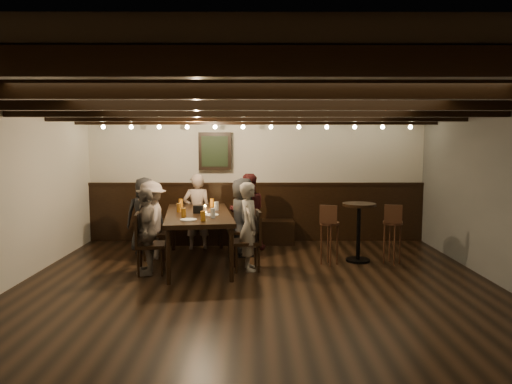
{
  "coord_description": "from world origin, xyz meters",
  "views": [
    {
      "loc": [
        -0.04,
        -5.34,
        1.88
      ],
      "look_at": [
        -0.02,
        1.3,
        1.19
      ],
      "focal_mm": 32.0,
      "sensor_mm": 36.0,
      "label": 1
    }
  ],
  "objects_px": {
    "dining_table": "(198,217)",
    "person_right_near": "(242,217)",
    "person_left_far": "(147,231)",
    "chair_right_far": "(247,252)",
    "chair_left_far": "(150,255)",
    "bar_stool_left": "(329,242)",
    "chair_left_near": "(154,243)",
    "high_top_table": "(359,223)",
    "bar_stool_right": "(392,242)",
    "chair_right_near": "(241,240)",
    "person_bench_left": "(145,215)",
    "person_bench_centre": "(197,212)",
    "person_right_far": "(249,226)",
    "person_left_near": "(152,220)",
    "person_bench_right": "(248,212)"
  },
  "relations": [
    {
      "from": "dining_table",
      "to": "person_right_near",
      "type": "xyz_separation_m",
      "value": [
        0.68,
        0.55,
        -0.09
      ]
    },
    {
      "from": "person_left_far",
      "to": "dining_table",
      "type": "bearing_deg",
      "value": 120.96
    },
    {
      "from": "chair_right_far",
      "to": "person_left_far",
      "type": "relative_size",
      "value": 0.71
    },
    {
      "from": "chair_left_far",
      "to": "bar_stool_left",
      "type": "bearing_deg",
      "value": 92.14
    },
    {
      "from": "chair_left_near",
      "to": "chair_left_far",
      "type": "bearing_deg",
      "value": -0.03
    },
    {
      "from": "high_top_table",
      "to": "bar_stool_right",
      "type": "distance_m",
      "value": 0.59
    },
    {
      "from": "chair_right_near",
      "to": "person_bench_left",
      "type": "height_order",
      "value": "person_bench_left"
    },
    {
      "from": "chair_right_near",
      "to": "bar_stool_left",
      "type": "bearing_deg",
      "value": -121.41
    },
    {
      "from": "chair_right_near",
      "to": "bar_stool_left",
      "type": "xyz_separation_m",
      "value": [
        1.41,
        -0.6,
        0.09
      ]
    },
    {
      "from": "dining_table",
      "to": "chair_left_near",
      "type": "height_order",
      "value": "chair_left_near"
    },
    {
      "from": "person_bench_centre",
      "to": "person_right_near",
      "type": "xyz_separation_m",
      "value": [
        0.83,
        -0.49,
        -0.02
      ]
    },
    {
      "from": "chair_left_far",
      "to": "chair_right_near",
      "type": "height_order",
      "value": "chair_left_far"
    },
    {
      "from": "person_bench_left",
      "to": "person_left_far",
      "type": "bearing_deg",
      "value": 96.34
    },
    {
      "from": "chair_left_near",
      "to": "person_right_near",
      "type": "bearing_deg",
      "value": 90.0
    },
    {
      "from": "person_right_near",
      "to": "high_top_table",
      "type": "height_order",
      "value": "person_right_near"
    },
    {
      "from": "person_right_near",
      "to": "bar_stool_left",
      "type": "bearing_deg",
      "value": -122.04
    },
    {
      "from": "person_right_far",
      "to": "chair_left_far",
      "type": "bearing_deg",
      "value": 90.0
    },
    {
      "from": "person_bench_centre",
      "to": "person_right_far",
      "type": "xyz_separation_m",
      "value": [
        0.96,
        -1.38,
        -0.02
      ]
    },
    {
      "from": "chair_right_far",
      "to": "person_bench_left",
      "type": "distance_m",
      "value": 2.14
    },
    {
      "from": "person_left_far",
      "to": "person_right_far",
      "type": "distance_m",
      "value": 1.5
    },
    {
      "from": "person_bench_left",
      "to": "person_bench_centre",
      "type": "distance_m",
      "value": 0.91
    },
    {
      "from": "person_left_far",
      "to": "person_right_far",
      "type": "xyz_separation_m",
      "value": [
        1.48,
        0.21,
        0.03
      ]
    },
    {
      "from": "person_left_near",
      "to": "bar_stool_right",
      "type": "relative_size",
      "value": 1.35
    },
    {
      "from": "person_right_near",
      "to": "bar_stool_right",
      "type": "bearing_deg",
      "value": -111.42
    },
    {
      "from": "chair_left_far",
      "to": "person_left_far",
      "type": "xyz_separation_m",
      "value": [
        -0.03,
        -0.0,
        0.36
      ]
    },
    {
      "from": "chair_left_near",
      "to": "person_left_far",
      "type": "height_order",
      "value": "person_left_far"
    },
    {
      "from": "dining_table",
      "to": "person_left_near",
      "type": "relative_size",
      "value": 1.78
    },
    {
      "from": "chair_left_near",
      "to": "chair_right_near",
      "type": "xyz_separation_m",
      "value": [
        1.42,
        0.21,
        0.0
      ]
    },
    {
      "from": "person_bench_right",
      "to": "person_left_far",
      "type": "xyz_separation_m",
      "value": [
        -1.44,
        -1.57,
        -0.05
      ]
    },
    {
      "from": "person_right_near",
      "to": "person_right_far",
      "type": "height_order",
      "value": "person_right_far"
    },
    {
      "from": "person_left_far",
      "to": "person_left_near",
      "type": "bearing_deg",
      "value": 180.0
    },
    {
      "from": "dining_table",
      "to": "person_left_near",
      "type": "xyz_separation_m",
      "value": [
        -0.81,
        0.34,
        -0.11
      ]
    },
    {
      "from": "chair_left_near",
      "to": "person_bench_right",
      "type": "distance_m",
      "value": 1.73
    },
    {
      "from": "person_bench_left",
      "to": "person_bench_right",
      "type": "relative_size",
      "value": 0.97
    },
    {
      "from": "person_bench_left",
      "to": "chair_right_near",
      "type": "bearing_deg",
      "value": 164.46
    },
    {
      "from": "person_bench_centre",
      "to": "person_right_near",
      "type": "relative_size",
      "value": 1.03
    },
    {
      "from": "high_top_table",
      "to": "bar_stool_right",
      "type": "relative_size",
      "value": 0.99
    },
    {
      "from": "dining_table",
      "to": "person_right_far",
      "type": "xyz_separation_m",
      "value": [
        0.81,
        -0.34,
        -0.09
      ]
    },
    {
      "from": "person_bench_centre",
      "to": "person_bench_right",
      "type": "relative_size",
      "value": 1.0
    },
    {
      "from": "chair_right_near",
      "to": "person_right_far",
      "type": "height_order",
      "value": "person_right_far"
    },
    {
      "from": "chair_right_near",
      "to": "chair_right_far",
      "type": "distance_m",
      "value": 0.9
    },
    {
      "from": "person_left_far",
      "to": "chair_left_far",
      "type": "bearing_deg",
      "value": 90.0
    },
    {
      "from": "high_top_table",
      "to": "bar_stool_left",
      "type": "xyz_separation_m",
      "value": [
        -0.5,
        -0.21,
        -0.26
      ]
    },
    {
      "from": "bar_stool_left",
      "to": "bar_stool_right",
      "type": "height_order",
      "value": "same"
    },
    {
      "from": "chair_right_near",
      "to": "high_top_table",
      "type": "height_order",
      "value": "high_top_table"
    },
    {
      "from": "high_top_table",
      "to": "person_right_far",
      "type": "bearing_deg",
      "value": -164.37
    },
    {
      "from": "person_left_near",
      "to": "person_left_far",
      "type": "distance_m",
      "value": 0.9
    },
    {
      "from": "high_top_table",
      "to": "person_bench_left",
      "type": "bearing_deg",
      "value": 170.3
    },
    {
      "from": "person_left_far",
      "to": "bar_stool_left",
      "type": "xyz_separation_m",
      "value": [
        2.73,
        0.5,
        -0.27
      ]
    },
    {
      "from": "dining_table",
      "to": "person_bench_right",
      "type": "xyz_separation_m",
      "value": [
        0.76,
        1.02,
        -0.07
      ]
    }
  ]
}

